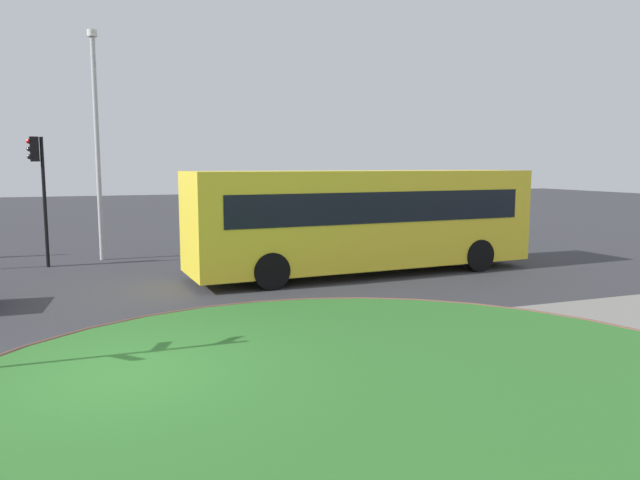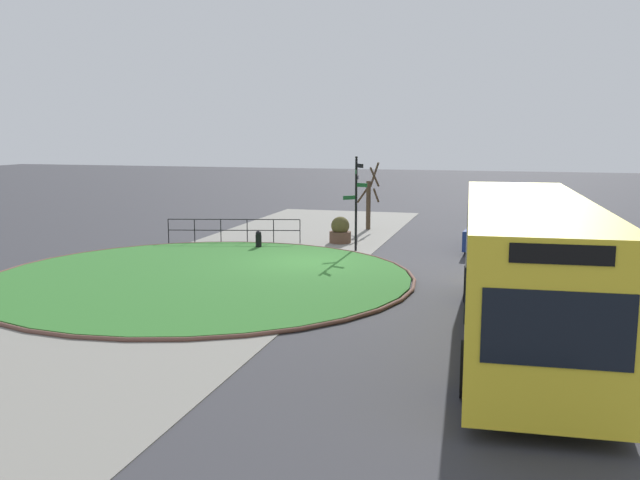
# 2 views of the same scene
# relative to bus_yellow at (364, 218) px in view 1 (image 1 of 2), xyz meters

# --- Properties ---
(ground) EXTENTS (120.00, 120.00, 0.00)m
(ground) POSITION_rel_bus_yellow_xyz_m (-7.29, -7.11, -1.68)
(ground) COLOR #333338
(sidewalk_paving) EXTENTS (32.00, 7.78, 0.02)m
(sidewalk_paving) POSITION_rel_bus_yellow_xyz_m (-7.29, -9.22, -1.67)
(sidewalk_paving) COLOR gray
(sidewalk_paving) RESTS_ON ground
(grass_island) EXTENTS (13.07, 13.07, 0.10)m
(grass_island) POSITION_rel_bus_yellow_xyz_m (-4.21, -9.63, -1.63)
(grass_island) COLOR #2D6B28
(grass_island) RESTS_ON ground
(grass_kerb_ring) EXTENTS (13.38, 13.38, 0.11)m
(grass_kerb_ring) POSITION_rel_bus_yellow_xyz_m (-4.21, -9.63, -1.63)
(grass_kerb_ring) COLOR brown
(grass_kerb_ring) RESTS_ON ground
(bus_yellow) EXTENTS (10.81, 3.15, 3.12)m
(bus_yellow) POSITION_rel_bus_yellow_xyz_m (0.00, 0.00, 0.00)
(bus_yellow) COLOR yellow
(bus_yellow) RESTS_ON ground
(traffic_light_near) EXTENTS (0.49, 0.29, 4.18)m
(traffic_light_near) POSITION_rel_bus_yellow_xyz_m (-9.30, 4.59, 1.37)
(traffic_light_near) COLOR black
(traffic_light_near) RESTS_ON ground
(lamppost_tall) EXTENTS (0.32, 0.32, 7.78)m
(lamppost_tall) POSITION_rel_bus_yellow_xyz_m (-7.51, 5.56, 2.50)
(lamppost_tall) COLOR #B7B7BC
(lamppost_tall) RESTS_ON ground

